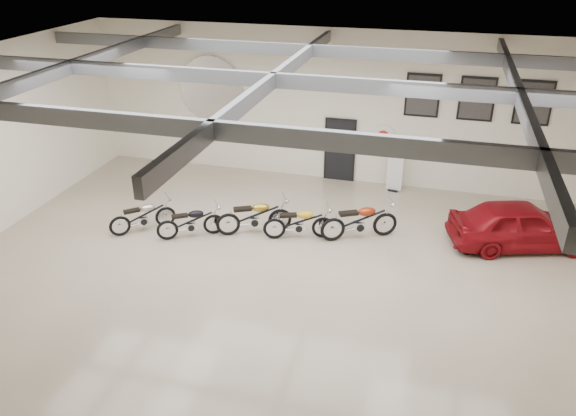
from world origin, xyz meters
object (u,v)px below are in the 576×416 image
(motorcycle_gold, at_px, (254,216))
(motorcycle_red, at_px, (359,220))
(vintage_car, at_px, (521,225))
(motorcycle_silver, at_px, (142,216))
(go_kart, at_px, (484,239))
(banner_stand, at_px, (396,164))
(motorcycle_black, at_px, (190,221))
(motorcycle_yellow, at_px, (299,222))

(motorcycle_gold, height_order, motorcycle_red, motorcycle_red)
(vintage_car, bearing_deg, motorcycle_red, 81.93)
(motorcycle_silver, height_order, go_kart, motorcycle_silver)
(banner_stand, distance_m, go_kart, 4.17)
(motorcycle_black, bearing_deg, motorcycle_yellow, -17.88)
(motorcycle_silver, height_order, motorcycle_black, motorcycle_silver)
(banner_stand, height_order, go_kart, banner_stand)
(banner_stand, distance_m, motorcycle_yellow, 4.49)
(vintage_car, bearing_deg, motorcycle_yellow, 83.51)
(go_kart, bearing_deg, motorcycle_yellow, 171.18)
(vintage_car, bearing_deg, go_kart, 95.02)
(motorcycle_black, bearing_deg, motorcycle_silver, 149.78)
(motorcycle_yellow, bearing_deg, go_kart, -9.38)
(banner_stand, bearing_deg, motorcycle_gold, -121.42)
(motorcycle_silver, bearing_deg, banner_stand, -6.97)
(motorcycle_gold, bearing_deg, motorcycle_yellow, -24.31)
(banner_stand, relative_size, motorcycle_gold, 0.91)
(motorcycle_gold, relative_size, vintage_car, 0.55)
(motorcycle_silver, distance_m, go_kart, 9.37)
(motorcycle_silver, xyz_separation_m, vintage_car, (10.15, 1.89, 0.16))
(banner_stand, xyz_separation_m, motorcycle_silver, (-6.55, -4.62, -0.47))
(motorcycle_silver, xyz_separation_m, motorcycle_yellow, (4.34, 0.75, 0.02))
(motorcycle_red, bearing_deg, motorcycle_black, 167.40)
(motorcycle_silver, bearing_deg, motorcycle_yellow, -32.43)
(motorcycle_red, distance_m, go_kart, 3.34)
(motorcycle_red, bearing_deg, motorcycle_silver, 164.37)
(motorcycle_gold, bearing_deg, motorcycle_silver, 166.98)
(banner_stand, xyz_separation_m, go_kart, (2.70, -3.11, -0.67))
(vintage_car, bearing_deg, motorcycle_black, 84.40)
(banner_stand, bearing_deg, motorcycle_black, -127.83)
(motorcycle_gold, bearing_deg, vintage_car, -16.56)
(motorcycle_silver, distance_m, motorcycle_black, 1.44)
(motorcycle_black, distance_m, motorcycle_gold, 1.76)
(motorcycle_silver, relative_size, motorcycle_red, 0.86)
(motorcycle_black, xyz_separation_m, motorcycle_red, (4.50, 1.15, 0.08))
(motorcycle_silver, xyz_separation_m, motorcycle_red, (5.94, 1.18, 0.08))
(motorcycle_yellow, relative_size, motorcycle_red, 0.89)
(banner_stand, distance_m, vintage_car, 4.53)
(banner_stand, relative_size, motorcycle_yellow, 0.99)
(vintage_car, bearing_deg, motorcycle_gold, 81.85)
(motorcycle_black, height_order, vintage_car, vintage_car)
(motorcycle_yellow, bearing_deg, motorcycle_black, 175.49)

